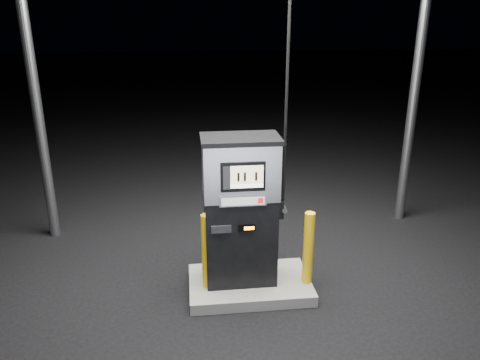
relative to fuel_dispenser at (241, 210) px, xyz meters
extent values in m
plane|color=black|center=(0.12, -0.05, -1.15)|extent=(80.00, 80.00, 0.00)
cube|color=slate|center=(0.12, -0.05, -1.08)|extent=(1.60, 1.00, 0.15)
cylinder|color=gray|center=(-2.88, 1.95, 1.10)|extent=(0.16, 0.16, 4.50)
cylinder|color=gray|center=(3.12, 1.95, 1.10)|extent=(0.16, 0.16, 4.50)
cube|color=black|center=(0.00, 0.00, -0.41)|extent=(0.90, 0.52, 1.19)
cube|color=silver|center=(0.00, 0.00, 0.54)|extent=(0.92, 0.54, 0.71)
cube|color=black|center=(0.00, 0.00, 0.92)|extent=(0.96, 0.58, 0.06)
cube|color=black|center=(0.00, -0.27, 0.53)|extent=(0.53, 0.03, 0.36)
cube|color=beige|center=(0.04, -0.29, 0.56)|extent=(0.39, 0.00, 0.23)
cube|color=white|center=(0.04, -0.29, 0.42)|extent=(0.39, 0.00, 0.05)
cube|color=silver|center=(0.00, -0.27, 0.23)|extent=(0.57, 0.03, 0.13)
cube|color=#A5A8AC|center=(0.00, -0.29, 0.23)|extent=(0.52, 0.00, 0.10)
cube|color=red|center=(0.20, -0.29, 0.23)|extent=(0.07, 0.00, 0.07)
cube|color=black|center=(0.04, -0.27, -0.13)|extent=(0.21, 0.02, 0.09)
cube|color=orange|center=(0.07, -0.28, -0.13)|extent=(0.12, 0.00, 0.04)
cube|color=black|center=(-0.27, -0.27, -0.13)|extent=(0.25, 0.02, 0.09)
cube|color=black|center=(0.49, 0.00, -0.01)|extent=(0.10, 0.17, 0.24)
cylinder|color=gray|center=(0.55, 0.00, -0.01)|extent=(0.07, 0.21, 0.07)
cylinder|color=black|center=(0.53, -0.04, 1.58)|extent=(0.03, 0.03, 2.94)
cylinder|color=yellow|center=(-0.45, -0.13, -0.50)|extent=(0.16, 0.16, 1.01)
cylinder|color=yellow|center=(0.86, -0.17, -0.51)|extent=(0.16, 0.16, 0.99)
camera|label=1|loc=(-0.64, -5.39, 2.36)|focal=35.00mm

